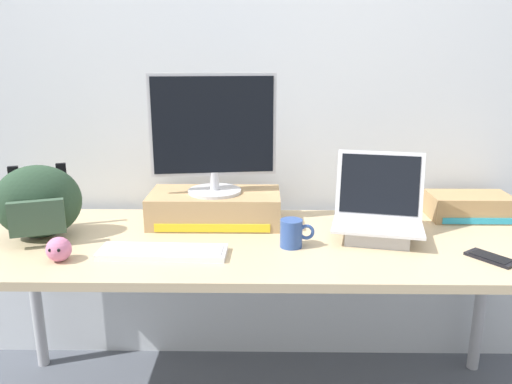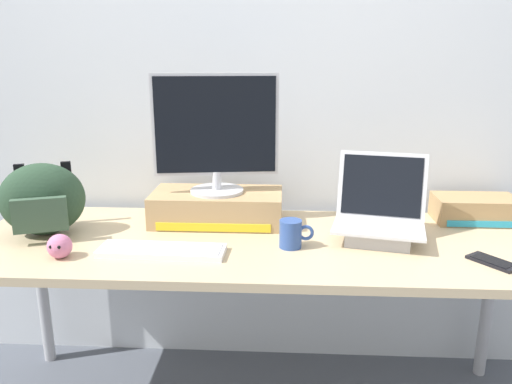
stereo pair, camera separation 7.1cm
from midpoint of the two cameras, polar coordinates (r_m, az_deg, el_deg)
back_wall at (r=2.18m, az=1.66°, el=13.27°), size 7.00×0.10×2.60m
desk at (r=1.86m, az=1.11°, el=-7.28°), size 2.08×0.72×0.73m
toner_box_yellow at (r=2.01m, az=-3.39°, el=-1.71°), size 0.51×0.26×0.12m
desktop_monitor at (r=1.94m, az=-3.52°, el=6.59°), size 0.48×0.21×0.46m
open_laptop at (r=1.88m, az=14.78°, el=-3.48°), size 0.36×0.31×0.30m
external_keyboard at (r=1.73m, az=-9.42°, el=-6.53°), size 0.43×0.14×0.02m
messenger_backpack at (r=2.00m, az=-22.06°, el=-0.81°), size 0.35×0.29×0.27m
coffee_mug at (r=1.76m, az=5.19°, el=-4.73°), size 0.12×0.08×0.10m
cell_phone at (r=1.82m, az=26.25°, el=-7.10°), size 0.15×0.17×0.01m
plush_toy at (r=1.77m, az=-20.25°, el=-5.77°), size 0.08×0.08×0.08m
toner_box_cyan at (r=2.22m, az=24.40°, el=-1.78°), size 0.32×0.18×0.10m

